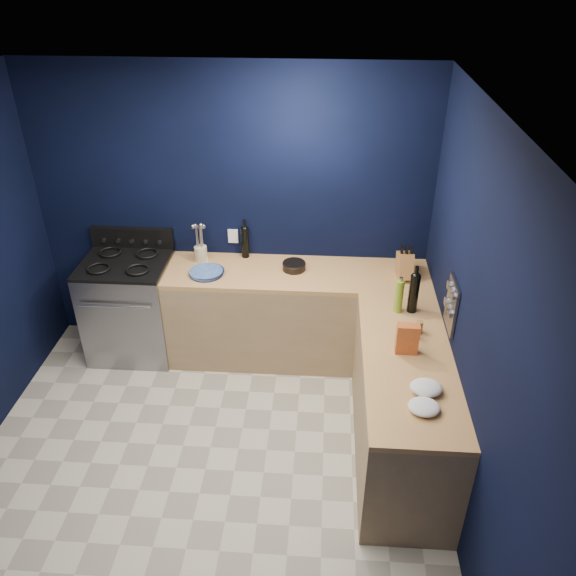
# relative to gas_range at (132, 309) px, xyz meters

# --- Properties ---
(floor) EXTENTS (3.50, 3.50, 0.02)m
(floor) POSITION_rel_gas_range_xyz_m (0.93, -1.42, -0.47)
(floor) COLOR beige
(floor) RESTS_ON ground
(ceiling) EXTENTS (3.50, 3.50, 0.02)m
(ceiling) POSITION_rel_gas_range_xyz_m (0.93, -1.42, 2.15)
(ceiling) COLOR silver
(ceiling) RESTS_ON ground
(wall_back) EXTENTS (3.50, 0.02, 2.60)m
(wall_back) POSITION_rel_gas_range_xyz_m (0.93, 0.34, 0.84)
(wall_back) COLOR black
(wall_back) RESTS_ON ground
(wall_right) EXTENTS (0.02, 3.50, 2.60)m
(wall_right) POSITION_rel_gas_range_xyz_m (2.69, -1.42, 0.84)
(wall_right) COLOR black
(wall_right) RESTS_ON ground
(cab_back) EXTENTS (2.30, 0.63, 0.86)m
(cab_back) POSITION_rel_gas_range_xyz_m (1.53, 0.02, -0.03)
(cab_back) COLOR tan
(cab_back) RESTS_ON floor
(top_back) EXTENTS (2.30, 0.63, 0.04)m
(top_back) POSITION_rel_gas_range_xyz_m (1.53, 0.02, 0.42)
(top_back) COLOR #9A6735
(top_back) RESTS_ON cab_back
(cab_right) EXTENTS (0.63, 1.67, 0.86)m
(cab_right) POSITION_rel_gas_range_xyz_m (2.37, -1.13, -0.03)
(cab_right) COLOR tan
(cab_right) RESTS_ON floor
(top_right) EXTENTS (0.63, 1.67, 0.04)m
(top_right) POSITION_rel_gas_range_xyz_m (2.37, -1.13, 0.42)
(top_right) COLOR #9A6735
(top_right) RESTS_ON cab_right
(gas_range) EXTENTS (0.76, 0.66, 0.92)m
(gas_range) POSITION_rel_gas_range_xyz_m (0.00, 0.00, 0.00)
(gas_range) COLOR gray
(gas_range) RESTS_ON floor
(oven_door) EXTENTS (0.59, 0.02, 0.42)m
(oven_door) POSITION_rel_gas_range_xyz_m (0.00, -0.32, -0.01)
(oven_door) COLOR black
(oven_door) RESTS_ON gas_range
(cooktop) EXTENTS (0.76, 0.66, 0.03)m
(cooktop) POSITION_rel_gas_range_xyz_m (0.00, 0.00, 0.48)
(cooktop) COLOR black
(cooktop) RESTS_ON gas_range
(backguard) EXTENTS (0.76, 0.06, 0.20)m
(backguard) POSITION_rel_gas_range_xyz_m (0.00, 0.30, 0.58)
(backguard) COLOR black
(backguard) RESTS_ON gas_range
(spice_panel) EXTENTS (0.02, 0.28, 0.38)m
(spice_panel) POSITION_rel_gas_range_xyz_m (2.67, -0.87, 0.72)
(spice_panel) COLOR gray
(spice_panel) RESTS_ON wall_right
(wall_outlet) EXTENTS (0.09, 0.02, 0.13)m
(wall_outlet) POSITION_rel_gas_range_xyz_m (0.93, 0.32, 0.62)
(wall_outlet) COLOR white
(wall_outlet) RESTS_ON wall_back
(plate_stack) EXTENTS (0.32, 0.32, 0.04)m
(plate_stack) POSITION_rel_gas_range_xyz_m (0.75, -0.08, 0.46)
(plate_stack) COLOR #39439F
(plate_stack) RESTS_ON top_back
(ramekin) EXTENTS (0.10, 0.10, 0.03)m
(ramekin) POSITION_rel_gas_range_xyz_m (0.67, 0.17, 0.46)
(ramekin) COLOR white
(ramekin) RESTS_ON top_back
(utensil_crock) EXTENTS (0.14, 0.14, 0.14)m
(utensil_crock) POSITION_rel_gas_range_xyz_m (0.66, 0.17, 0.51)
(utensil_crock) COLOR beige
(utensil_crock) RESTS_ON top_back
(wine_bottle_back) EXTENTS (0.07, 0.07, 0.29)m
(wine_bottle_back) POSITION_rel_gas_range_xyz_m (1.05, 0.27, 0.58)
(wine_bottle_back) COLOR black
(wine_bottle_back) RESTS_ON top_back
(lemon_basket) EXTENTS (0.25, 0.25, 0.07)m
(lemon_basket) POSITION_rel_gas_range_xyz_m (1.50, 0.06, 0.48)
(lemon_basket) COLOR black
(lemon_basket) RESTS_ON top_back
(knife_block) EXTENTS (0.13, 0.26, 0.27)m
(knife_block) POSITION_rel_gas_range_xyz_m (2.45, 0.00, 0.55)
(knife_block) COLOR #9A6430
(knife_block) RESTS_ON top_back
(wine_bottle_right) EXTENTS (0.08, 0.08, 0.32)m
(wine_bottle_right) POSITION_rel_gas_range_xyz_m (2.45, -0.53, 0.60)
(wine_bottle_right) COLOR black
(wine_bottle_right) RESTS_ON top_right
(oil_bottle) EXTENTS (0.08, 0.08, 0.28)m
(oil_bottle) POSITION_rel_gas_range_xyz_m (2.34, -0.55, 0.58)
(oil_bottle) COLOR #76A324
(oil_bottle) RESTS_ON top_right
(spice_jar_near) EXTENTS (0.06, 0.06, 0.11)m
(spice_jar_near) POSITION_rel_gas_range_xyz_m (2.43, -0.88, 0.49)
(spice_jar_near) COLOR olive
(spice_jar_near) RESTS_ON top_right
(spice_jar_far) EXTENTS (0.05, 0.05, 0.10)m
(spice_jar_far) POSITION_rel_gas_range_xyz_m (2.47, -0.82, 0.49)
(spice_jar_far) COLOR olive
(spice_jar_far) RESTS_ON top_right
(crouton_bag) EXTENTS (0.16, 0.08, 0.23)m
(crouton_bag) POSITION_rel_gas_range_xyz_m (2.35, -1.06, 0.55)
(crouton_bag) COLOR #A82122
(crouton_bag) RESTS_ON top_right
(towel_front) EXTENTS (0.22, 0.19, 0.07)m
(towel_front) POSITION_rel_gas_range_xyz_m (2.44, -1.47, 0.48)
(towel_front) COLOR white
(towel_front) RESTS_ON top_right
(towel_end) EXTENTS (0.23, 0.21, 0.06)m
(towel_end) POSITION_rel_gas_range_xyz_m (2.40, -1.65, 0.47)
(towel_end) COLOR white
(towel_end) RESTS_ON top_right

